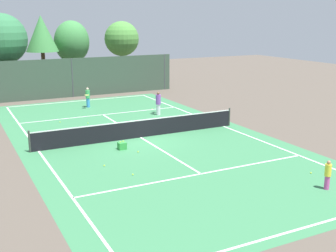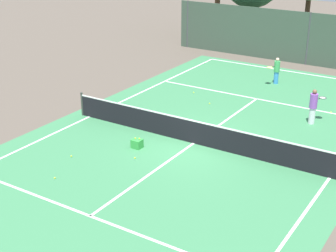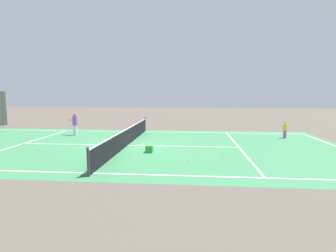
% 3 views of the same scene
% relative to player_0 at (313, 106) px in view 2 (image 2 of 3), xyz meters
% --- Properties ---
extents(ground_plane, '(80.00, 80.00, 0.00)m').
position_rel_player_0_xyz_m(ground_plane, '(-3.35, -4.67, -0.82)').
color(ground_plane, brown).
extents(court_surface, '(13.00, 25.00, 0.01)m').
position_rel_player_0_xyz_m(court_surface, '(-3.35, -4.67, -0.82)').
color(court_surface, '#387A4C').
rests_on(court_surface, ground_plane).
extents(tennis_net, '(11.90, 0.10, 1.10)m').
position_rel_player_0_xyz_m(tennis_net, '(-3.35, -4.67, -0.31)').
color(tennis_net, '#333833').
rests_on(tennis_net, ground_plane).
extents(perimeter_fence, '(18.00, 0.12, 3.20)m').
position_rel_player_0_xyz_m(perimeter_fence, '(-3.35, 9.33, 0.78)').
color(perimeter_fence, '#384C3D').
rests_on(perimeter_fence, ground_plane).
extents(player_0, '(0.62, 0.91, 1.59)m').
position_rel_player_0_xyz_m(player_0, '(0.00, 0.00, 0.00)').
color(player_0, silver).
rests_on(player_0, ground_plane).
extents(player_2, '(0.59, 0.88, 1.45)m').
position_rel_player_0_xyz_m(player_2, '(-3.50, 4.65, -0.07)').
color(player_2, '#388CD8').
rests_on(player_2, ground_plane).
extents(ball_crate, '(0.39, 0.35, 0.43)m').
position_rel_player_0_xyz_m(ball_crate, '(-5.04, -6.24, -0.64)').
color(ball_crate, green).
rests_on(ball_crate, ground_plane).
extents(tennis_ball_0, '(0.07, 0.07, 0.07)m').
position_rel_player_0_xyz_m(tennis_ball_0, '(-6.48, 0.83, -0.79)').
color(tennis_ball_0, '#CCE533').
rests_on(tennis_ball_0, ground_plane).
extents(tennis_ball_1, '(0.07, 0.07, 0.07)m').
position_rel_player_0_xyz_m(tennis_ball_1, '(-4.99, -0.22, -0.79)').
color(tennis_ball_1, '#CCE533').
rests_on(tennis_ball_1, ground_plane).
extents(tennis_ball_2, '(0.07, 0.07, 0.07)m').
position_rel_player_0_xyz_m(tennis_ball_2, '(-5.98, -9.88, -0.79)').
color(tennis_ball_2, '#CCE533').
rests_on(tennis_ball_2, ground_plane).
extents(tennis_ball_3, '(0.07, 0.07, 0.07)m').
position_rel_player_0_xyz_m(tennis_ball_3, '(-4.54, -7.09, -0.79)').
color(tennis_ball_3, '#CCE533').
rests_on(tennis_ball_3, ground_plane).
extents(tennis_ball_4, '(0.07, 0.07, 0.07)m').
position_rel_player_0_xyz_m(tennis_ball_4, '(0.37, 1.78, -0.79)').
color(tennis_ball_4, '#CCE533').
rests_on(tennis_ball_4, ground_plane).
extents(tennis_ball_5, '(0.07, 0.07, 0.07)m').
position_rel_player_0_xyz_m(tennis_ball_5, '(-6.68, -8.27, -0.79)').
color(tennis_ball_5, '#CCE533').
rests_on(tennis_ball_5, ground_plane).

